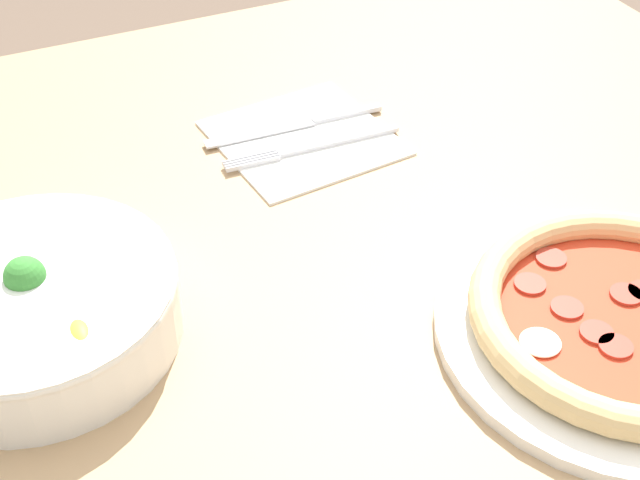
# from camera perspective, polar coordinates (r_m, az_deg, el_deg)

# --- Properties ---
(dining_table) EXTENTS (1.19, 0.98, 0.72)m
(dining_table) POSITION_cam_1_polar(r_m,az_deg,el_deg) (0.82, 8.87, -8.44)
(dining_table) COLOR tan
(dining_table) RESTS_ON ground_plane
(pizza) EXTENTS (0.30, 0.30, 0.04)m
(pizza) POSITION_cam_1_polar(r_m,az_deg,el_deg) (0.73, 18.97, -4.90)
(pizza) COLOR white
(pizza) RESTS_ON dining_table
(bowl) EXTENTS (0.23, 0.23, 0.07)m
(bowl) POSITION_cam_1_polar(r_m,az_deg,el_deg) (0.72, -17.84, -3.94)
(bowl) COLOR white
(bowl) RESTS_ON dining_table
(napkin) EXTENTS (0.18, 0.18, 0.00)m
(napkin) POSITION_cam_1_polar(r_m,az_deg,el_deg) (0.93, -1.08, 6.55)
(napkin) COLOR white
(napkin) RESTS_ON dining_table
(fork) EXTENTS (0.02, 0.19, 0.00)m
(fork) POSITION_cam_1_polar(r_m,az_deg,el_deg) (0.91, -0.31, 6.01)
(fork) COLOR silver
(fork) RESTS_ON napkin
(knife) EXTENTS (0.02, 0.20, 0.01)m
(knife) POSITION_cam_1_polar(r_m,az_deg,el_deg) (0.95, -1.12, 7.46)
(knife) COLOR silver
(knife) RESTS_ON napkin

